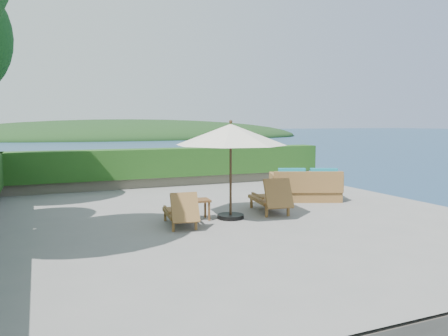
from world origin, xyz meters
name	(u,v)px	position (x,y,z in m)	size (l,w,h in m)	color
ground	(226,216)	(0.00, 0.00, 0.00)	(12.00, 12.00, 0.00)	gray
foundation	(226,278)	(0.00, 0.00, -1.55)	(12.00, 12.00, 3.00)	#574F45
ocean	(226,334)	(0.00, 0.00, -3.00)	(600.00, 600.00, 0.00)	#182C4C
offshore_island	(130,138)	(25.00, 140.00, -3.00)	(126.00, 57.60, 12.60)	black
planter_wall_far	(164,181)	(0.00, 5.60, 0.18)	(12.00, 0.60, 0.36)	#6C6556
hedge_far	(164,162)	(0.00, 5.60, 0.85)	(12.40, 0.90, 1.00)	#193F12
patio_umbrella	(231,135)	(0.02, -0.26, 1.98)	(3.19, 3.19, 2.34)	black
lounge_left	(181,211)	(-1.31, -0.56, 0.34)	(0.73, 1.46, 0.81)	olive
lounge_right	(271,198)	(1.22, -0.07, 0.39)	(0.90, 1.70, 0.93)	olive
side_table	(200,203)	(-0.70, -0.09, 0.40)	(0.50, 0.50, 0.49)	brown
wicker_loveseat	(305,188)	(3.01, 1.08, 0.38)	(2.23, 1.70, 0.98)	olive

